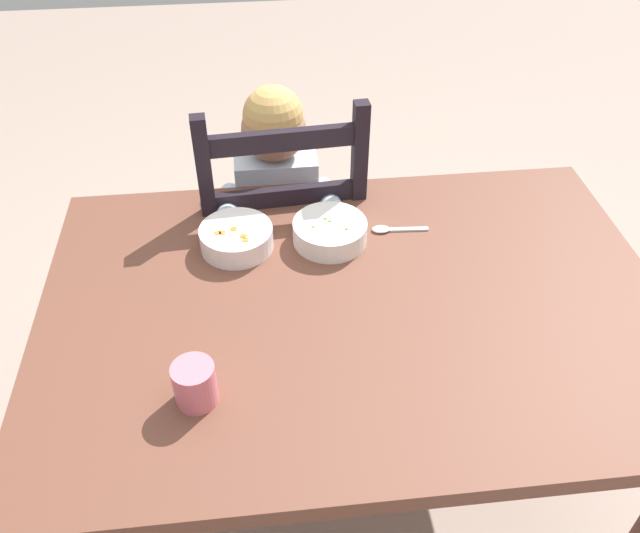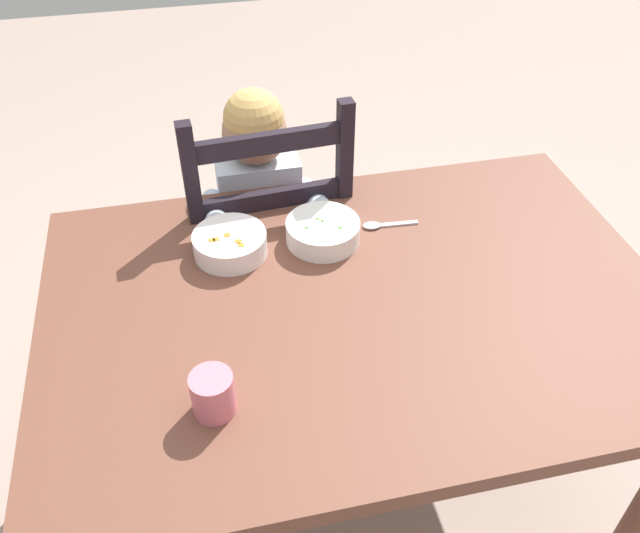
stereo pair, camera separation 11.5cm
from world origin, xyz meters
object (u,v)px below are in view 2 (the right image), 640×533
dining_chair (265,252)px  child_figure (261,206)px  bowl_of_carrots (230,243)px  drinking_cup (213,394)px  bowl_of_peas (323,231)px  spoon (380,225)px  dining_table (356,330)px

dining_chair → child_figure: size_ratio=1.02×
bowl_of_carrots → drinking_cup: size_ratio=1.96×
bowl_of_carrots → drinking_cup: (-0.08, -0.44, 0.01)m
child_figure → bowl_of_peas: size_ratio=5.58×
spoon → drinking_cup: drinking_cup is taller
bowl_of_peas → bowl_of_carrots: 0.22m
bowl_of_peas → spoon: (0.15, 0.02, -0.02)m
bowl_of_peas → dining_table: bearing=-82.0°
drinking_cup → bowl_of_peas: bearing=55.7°
dining_table → dining_chair: bearing=104.8°
bowl_of_peas → bowl_of_carrots: (-0.22, -0.00, 0.00)m
dining_chair → bowl_of_peas: (0.11, -0.30, 0.28)m
spoon → bowl_of_carrots: bearing=-176.4°
dining_table → dining_chair: size_ratio=1.35×
bowl_of_peas → drinking_cup: (-0.30, -0.44, 0.02)m
dining_chair → drinking_cup: 0.81m
dining_table → spoon: bearing=63.3°
child_figure → bowl_of_peas: 0.33m
bowl_of_peas → bowl_of_carrots: same height
child_figure → bowl_of_carrots: size_ratio=5.73×
dining_table → spoon: 0.28m
dining_chair → bowl_of_carrots: size_ratio=5.85×
dining_table → bowl_of_peas: (-0.03, 0.21, 0.13)m
dining_chair → spoon: size_ratio=7.20×
dining_chair → bowl_of_carrots: dining_chair is taller
bowl_of_peas → spoon: 0.15m
dining_table → bowl_of_peas: bearing=98.0°
child_figure → drinking_cup: child_figure is taller
bowl_of_peas → child_figure: bearing=110.5°
bowl_of_carrots → spoon: bowl_of_carrots is taller
dining_chair → child_figure: 0.17m
bowl_of_carrots → drinking_cup: bearing=-100.3°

